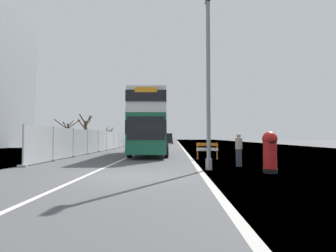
{
  "coord_description": "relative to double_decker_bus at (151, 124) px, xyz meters",
  "views": [
    {
      "loc": [
        1.8,
        -10.55,
        1.48
      ],
      "look_at": [
        1.39,
        8.07,
        2.2
      ],
      "focal_mm": 30.12,
      "sensor_mm": 36.0,
      "label": 1
    }
  ],
  "objects": [
    {
      "name": "bare_tree_far_verge_near",
      "position": [
        -13.22,
        16.44,
        -0.46
      ],
      "size": [
        3.89,
        2.48,
        4.0
      ],
      "color": "#4C3D2D",
      "rests_on": "ground"
    },
    {
      "name": "car_receding_far",
      "position": [
        0.75,
        36.54,
        -1.5
      ],
      "size": [
        1.92,
        4.45,
        2.22
      ],
      "color": "black",
      "rests_on": "ground"
    },
    {
      "name": "ground",
      "position": [
        0.77,
        -12.74,
        -2.58
      ],
      "size": [
        140.0,
        280.0,
        0.1
      ],
      "color": "#4C4C4F"
    },
    {
      "name": "car_receding_mid",
      "position": [
        -2.62,
        27.94,
        -1.52
      ],
      "size": [
        2.01,
        4.54,
        2.15
      ],
      "color": "gray",
      "rests_on": "ground"
    },
    {
      "name": "bare_tree_far_verge_mid",
      "position": [
        -11.59,
        19.27,
        0.02
      ],
      "size": [
        2.59,
        2.64,
        4.93
      ],
      "color": "#4C3D2D",
      "rests_on": "ground"
    },
    {
      "name": "construction_site_fence",
      "position": [
        -5.45,
        3.83,
        -1.51
      ],
      "size": [
        0.44,
        27.4,
        2.13
      ],
      "color": "#A8AAAD",
      "rests_on": "ground"
    },
    {
      "name": "car_oncoming_near",
      "position": [
        -2.74,
        18.54,
        -1.52
      ],
      "size": [
        2.05,
        3.81,
        2.18
      ],
      "color": "navy",
      "rests_on": "ground"
    },
    {
      "name": "bare_tree_far_verge_far",
      "position": [
        -14.34,
        47.84,
        -0.48
      ],
      "size": [
        2.13,
        2.28,
        4.22
      ],
      "color": "#4C3D2D",
      "rests_on": "ground"
    },
    {
      "name": "lamppost_foreground",
      "position": [
        3.51,
        -10.65,
        1.21
      ],
      "size": [
        0.29,
        0.7,
        7.93
      ],
      "color": "gray",
      "rests_on": "ground"
    },
    {
      "name": "roadworks_barrier",
      "position": [
        4.13,
        -4.8,
        -1.88
      ],
      "size": [
        1.46,
        0.63,
        1.08
      ],
      "color": "orange",
      "rests_on": "ground"
    },
    {
      "name": "double_decker_bus",
      "position": [
        0.0,
        0.0,
        0.0
      ],
      "size": [
        3.12,
        11.68,
        4.75
      ],
      "color": "#196042",
      "rests_on": "ground"
    },
    {
      "name": "pedestrian_at_kerb",
      "position": [
        5.18,
        -9.22,
        -1.71
      ],
      "size": [
        0.34,
        0.34,
        1.65
      ],
      "color": "#2D3342",
      "rests_on": "ground"
    },
    {
      "name": "red_pillar_postbox",
      "position": [
        5.89,
        -11.71,
        -1.59
      ],
      "size": [
        0.61,
        0.61,
        1.7
      ],
      "color": "black",
      "rests_on": "ground"
    }
  ]
}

